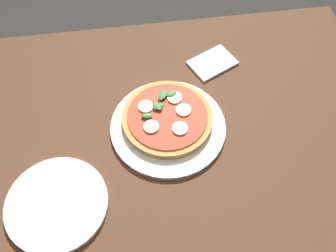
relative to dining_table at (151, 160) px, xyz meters
The scene contains 6 objects.
ground_plane 0.66m from the dining_table, ahead, with size 6.00×6.00×0.00m, color #2D2B28.
dining_table is the anchor object (origin of this frame).
serving_tray 0.13m from the dining_table, 28.80° to the left, with size 0.30×0.30×0.01m, color silver.
pizza 0.15m from the dining_table, 41.69° to the left, with size 0.24×0.24×0.03m.
plate_white 0.30m from the dining_table, 147.99° to the right, with size 0.24×0.24×0.01m, color white.
napkin 0.34m from the dining_table, 47.54° to the left, with size 0.13×0.09×0.01m, color white.
Camera 1 is at (-0.02, -0.51, 1.62)m, focal length 40.36 mm.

